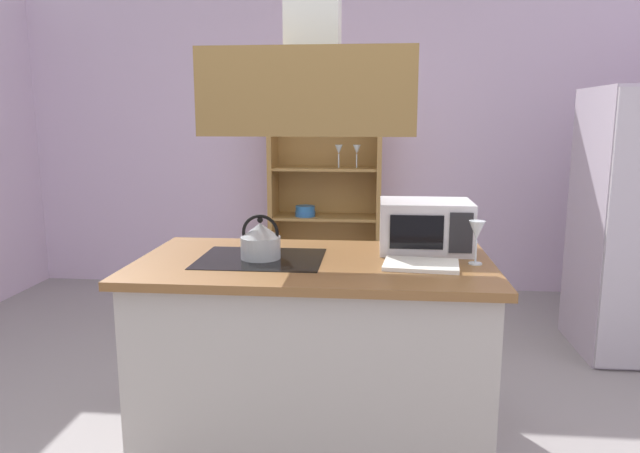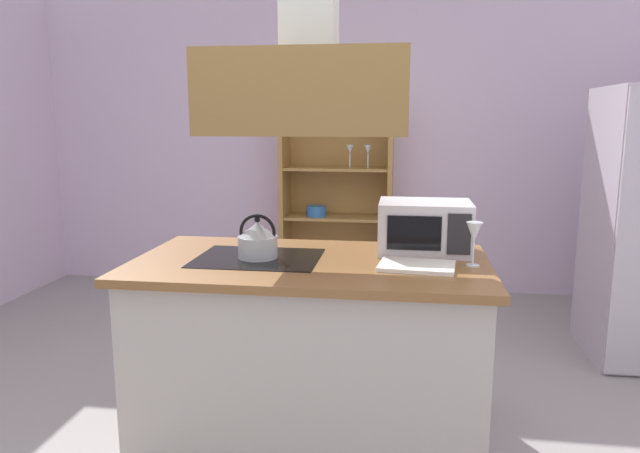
# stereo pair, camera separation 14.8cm
# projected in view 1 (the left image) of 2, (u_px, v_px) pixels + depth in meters

# --- Properties ---
(wall_back) EXTENTS (6.00, 0.12, 2.70)m
(wall_back) POSITION_uv_depth(u_px,v_px,m) (345.00, 143.00, 5.38)
(wall_back) COLOR silver
(wall_back) RESTS_ON ground
(kitchen_island) EXTENTS (1.71, 0.94, 0.90)m
(kitchen_island) POSITION_uv_depth(u_px,v_px,m) (313.00, 348.00, 2.90)
(kitchen_island) COLOR #BBB6A9
(kitchen_island) RESTS_ON ground
(range_hood) EXTENTS (0.90, 0.70, 1.20)m
(range_hood) POSITION_uv_depth(u_px,v_px,m) (313.00, 71.00, 2.66)
(range_hood) COLOR olive
(dish_cabinet) EXTENTS (0.98, 0.40, 1.74)m
(dish_cabinet) POSITION_uv_depth(u_px,v_px,m) (326.00, 208.00, 5.28)
(dish_cabinet) COLOR #A97F41
(dish_cabinet) RESTS_ON ground
(kettle) EXTENTS (0.19, 0.19, 0.22)m
(kettle) POSITION_uv_depth(u_px,v_px,m) (260.00, 240.00, 2.83)
(kettle) COLOR silver
(kettle) RESTS_ON kitchen_island
(cutting_board) EXTENTS (0.36, 0.28, 0.02)m
(cutting_board) POSITION_uv_depth(u_px,v_px,m) (421.00, 265.00, 2.69)
(cutting_board) COLOR white
(cutting_board) RESTS_ON kitchen_island
(microwave) EXTENTS (0.46, 0.35, 0.26)m
(microwave) POSITION_uv_depth(u_px,v_px,m) (425.00, 226.00, 2.99)
(microwave) COLOR silver
(microwave) RESTS_ON kitchen_island
(wine_glass_on_counter) EXTENTS (0.08, 0.08, 0.21)m
(wine_glass_on_counter) POSITION_uv_depth(u_px,v_px,m) (477.00, 232.00, 2.71)
(wine_glass_on_counter) COLOR silver
(wine_glass_on_counter) RESTS_ON kitchen_island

